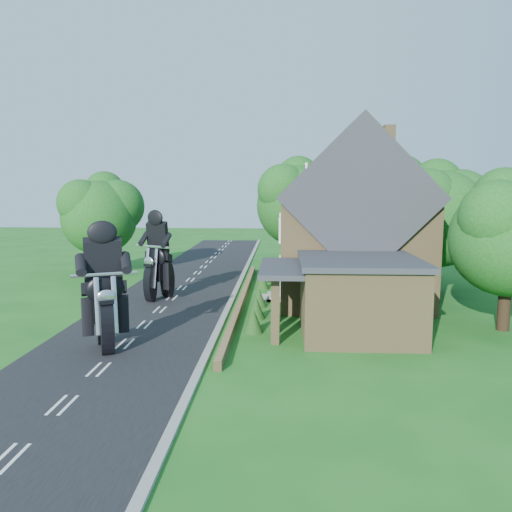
{
  "coord_description": "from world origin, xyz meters",
  "views": [
    {
      "loc": [
        6.58,
        -22.94,
        6.46
      ],
      "look_at": [
        5.13,
        4.32,
        2.8
      ],
      "focal_mm": 35.0,
      "sensor_mm": 36.0,
      "label": 1
    }
  ],
  "objects_px": {
    "garden_wall": "(242,299)",
    "motorcycle_follow": "(159,287)",
    "annex": "(355,295)",
    "house": "(350,226)",
    "motorcycle_lead": "(106,331)"
  },
  "relations": [
    {
      "from": "house",
      "to": "annex",
      "type": "xyz_separation_m",
      "value": [
        -0.62,
        -6.8,
        -2.58
      ]
    },
    {
      "from": "annex",
      "to": "motorcycle_follow",
      "type": "height_order",
      "value": "annex"
    },
    {
      "from": "garden_wall",
      "to": "annex",
      "type": "xyz_separation_m",
      "value": [
        5.57,
        -5.8,
        1.57
      ]
    },
    {
      "from": "house",
      "to": "motorcycle_lead",
      "type": "height_order",
      "value": "house"
    },
    {
      "from": "house",
      "to": "motorcycle_follow",
      "type": "xyz_separation_m",
      "value": [
        -11.12,
        -0.53,
        -3.55
      ]
    },
    {
      "from": "garden_wall",
      "to": "house",
      "type": "height_order",
      "value": "house"
    },
    {
      "from": "annex",
      "to": "garden_wall",
      "type": "bearing_deg",
      "value": 133.84
    },
    {
      "from": "garden_wall",
      "to": "house",
      "type": "relative_size",
      "value": 2.15
    },
    {
      "from": "motorcycle_lead",
      "to": "motorcycle_follow",
      "type": "height_order",
      "value": "motorcycle_follow"
    },
    {
      "from": "motorcycle_lead",
      "to": "motorcycle_follow",
      "type": "bearing_deg",
      "value": -113.87
    },
    {
      "from": "motorcycle_lead",
      "to": "house",
      "type": "bearing_deg",
      "value": -163.04
    },
    {
      "from": "motorcycle_lead",
      "to": "annex",
      "type": "bearing_deg",
      "value": 171.31
    },
    {
      "from": "garden_wall",
      "to": "annex",
      "type": "bearing_deg",
      "value": -46.16
    },
    {
      "from": "garden_wall",
      "to": "annex",
      "type": "height_order",
      "value": "annex"
    },
    {
      "from": "garden_wall",
      "to": "motorcycle_follow",
      "type": "distance_m",
      "value": 4.99
    }
  ]
}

